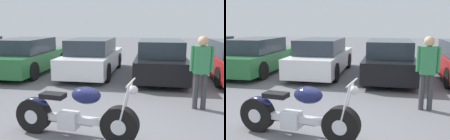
% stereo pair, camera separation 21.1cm
% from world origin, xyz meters
% --- Properties ---
extents(ground_plane, '(60.00, 60.00, 0.00)m').
position_xyz_m(ground_plane, '(0.00, 0.00, 0.00)').
color(ground_plane, slate).
extents(motorcycle, '(2.31, 0.74, 1.09)m').
position_xyz_m(motorcycle, '(-0.49, -0.22, 0.43)').
color(motorcycle, black).
rests_on(motorcycle, ground_plane).
extents(parked_car_green, '(1.79, 4.54, 1.41)m').
position_xyz_m(parked_car_green, '(-4.10, 5.14, 0.67)').
color(parked_car_green, '#286B38').
rests_on(parked_car_green, ground_plane).
extents(parked_car_white, '(1.79, 4.54, 1.41)m').
position_xyz_m(parked_car_white, '(-1.48, 5.33, 0.67)').
color(parked_car_white, white).
rests_on(parked_car_white, ground_plane).
extents(parked_car_black, '(1.79, 4.54, 1.41)m').
position_xyz_m(parked_car_black, '(1.14, 5.14, 0.67)').
color(parked_car_black, black).
rests_on(parked_car_black, ground_plane).
extents(person_standing, '(0.52, 0.23, 1.73)m').
position_xyz_m(person_standing, '(1.98, 1.70, 1.03)').
color(person_standing, '#38383D').
rests_on(person_standing, ground_plane).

